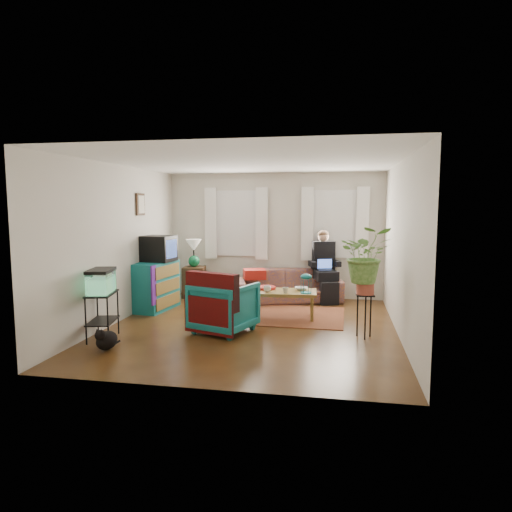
% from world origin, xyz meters
% --- Properties ---
extents(floor, '(4.50, 5.00, 0.01)m').
position_xyz_m(floor, '(0.00, 0.00, 0.00)').
color(floor, '#4F2B14').
rests_on(floor, ground).
extents(ceiling, '(4.50, 5.00, 0.01)m').
position_xyz_m(ceiling, '(0.00, 0.00, 2.60)').
color(ceiling, white).
rests_on(ceiling, wall_back).
extents(wall_back, '(4.50, 0.01, 2.60)m').
position_xyz_m(wall_back, '(0.00, 2.50, 1.30)').
color(wall_back, silver).
rests_on(wall_back, floor).
extents(wall_front, '(4.50, 0.01, 2.60)m').
position_xyz_m(wall_front, '(0.00, -2.50, 1.30)').
color(wall_front, silver).
rests_on(wall_front, floor).
extents(wall_left, '(0.01, 5.00, 2.60)m').
position_xyz_m(wall_left, '(-2.25, 0.00, 1.30)').
color(wall_left, silver).
rests_on(wall_left, floor).
extents(wall_right, '(0.01, 5.00, 2.60)m').
position_xyz_m(wall_right, '(2.25, 0.00, 1.30)').
color(wall_right, silver).
rests_on(wall_right, floor).
extents(window_left, '(1.08, 0.04, 1.38)m').
position_xyz_m(window_left, '(-0.80, 2.48, 1.55)').
color(window_left, white).
rests_on(window_left, wall_back).
extents(window_right, '(1.08, 0.04, 1.38)m').
position_xyz_m(window_right, '(1.25, 2.48, 1.55)').
color(window_right, white).
rests_on(window_right, wall_back).
extents(curtains_left, '(1.36, 0.06, 1.50)m').
position_xyz_m(curtains_left, '(-0.80, 2.40, 1.55)').
color(curtains_left, white).
rests_on(curtains_left, wall_back).
extents(curtains_right, '(1.36, 0.06, 1.50)m').
position_xyz_m(curtains_right, '(1.25, 2.40, 1.55)').
color(curtains_right, white).
rests_on(curtains_right, wall_back).
extents(picture_frame, '(0.04, 0.32, 0.40)m').
position_xyz_m(picture_frame, '(-2.21, 0.85, 1.95)').
color(picture_frame, '#3D2616').
rests_on(picture_frame, wall_left).
extents(area_rug, '(2.03, 1.63, 0.01)m').
position_xyz_m(area_rug, '(0.46, 0.85, 0.01)').
color(area_rug, maroon).
rests_on(area_rug, floor).
extents(sofa, '(2.35, 1.46, 0.86)m').
position_xyz_m(sofa, '(0.31, 2.05, 0.43)').
color(sofa, brown).
rests_on(sofa, floor).
extents(seated_person, '(0.72, 0.80, 1.31)m').
position_xyz_m(seated_person, '(1.06, 2.28, 0.65)').
color(seated_person, black).
rests_on(seated_person, sofa).
extents(side_table, '(0.50, 0.50, 0.64)m').
position_xyz_m(side_table, '(-1.65, 2.14, 0.32)').
color(side_table, '#432E19').
rests_on(side_table, floor).
extents(table_lamp, '(0.37, 0.37, 0.59)m').
position_xyz_m(table_lamp, '(-1.65, 2.14, 0.92)').
color(table_lamp, white).
rests_on(table_lamp, side_table).
extents(dresser, '(0.62, 1.05, 0.90)m').
position_xyz_m(dresser, '(-1.99, 0.90, 0.45)').
color(dresser, '#116366').
rests_on(dresser, floor).
extents(crt_tv, '(0.61, 0.56, 0.48)m').
position_xyz_m(crt_tv, '(-1.96, 1.00, 1.13)').
color(crt_tv, black).
rests_on(crt_tv, dresser).
extents(aquarium_stand, '(0.47, 0.67, 0.68)m').
position_xyz_m(aquarium_stand, '(-2.00, -1.02, 0.34)').
color(aquarium_stand, black).
rests_on(aquarium_stand, floor).
extents(aquarium, '(0.42, 0.61, 0.36)m').
position_xyz_m(aquarium, '(-2.00, -1.02, 0.86)').
color(aquarium, '#7FD899').
rests_on(aquarium, aquarium_stand).
extents(black_cat, '(0.26, 0.39, 0.32)m').
position_xyz_m(black_cat, '(-1.69, -1.48, 0.16)').
color(black_cat, black).
rests_on(black_cat, floor).
extents(armchair, '(1.04, 1.01, 0.85)m').
position_xyz_m(armchair, '(-0.37, -0.31, 0.43)').
color(armchair, '#136873').
rests_on(armchair, floor).
extents(serape_throw, '(0.87, 0.47, 0.70)m').
position_xyz_m(serape_throw, '(-0.48, -0.63, 0.60)').
color(serape_throw, '#9E0A0A').
rests_on(serape_throw, armchair).
extents(coffee_table, '(1.18, 0.70, 0.47)m').
position_xyz_m(coffee_table, '(0.42, 0.69, 0.24)').
color(coffee_table, brown).
rests_on(coffee_table, floor).
extents(cup_a, '(0.14, 0.14, 0.10)m').
position_xyz_m(cup_a, '(0.16, 0.57, 0.52)').
color(cup_a, white).
rests_on(cup_a, coffee_table).
extents(cup_b, '(0.11, 0.11, 0.10)m').
position_xyz_m(cup_b, '(0.48, 0.51, 0.52)').
color(cup_b, beige).
rests_on(cup_b, coffee_table).
extents(bowl, '(0.24, 0.24, 0.06)m').
position_xyz_m(bowl, '(0.72, 0.81, 0.50)').
color(bowl, white).
rests_on(bowl, coffee_table).
extents(snack_tray, '(0.38, 0.38, 0.04)m').
position_xyz_m(snack_tray, '(0.10, 0.83, 0.49)').
color(snack_tray, '#B21414').
rests_on(snack_tray, coffee_table).
extents(birdcage, '(0.20, 0.20, 0.33)m').
position_xyz_m(birdcage, '(0.82, 0.56, 0.64)').
color(birdcage, '#115B6B').
rests_on(birdcage, coffee_table).
extents(plant_stand, '(0.29, 0.29, 0.65)m').
position_xyz_m(plant_stand, '(1.74, -0.26, 0.32)').
color(plant_stand, black).
rests_on(plant_stand, floor).
extents(potted_plant, '(0.78, 0.69, 0.82)m').
position_xyz_m(potted_plant, '(1.74, -0.26, 1.10)').
color(potted_plant, '#599947').
rests_on(potted_plant, plant_stand).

